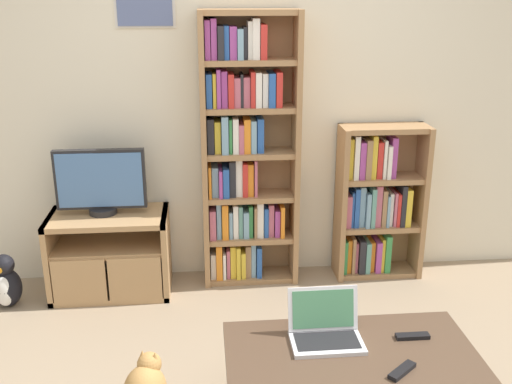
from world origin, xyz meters
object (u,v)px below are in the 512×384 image
Objects in this scene: penguin_figurine at (5,283)px; tv_stand at (110,254)px; bookshelf_short at (375,203)px; coffee_table at (350,358)px; bookshelf_tall at (244,154)px; remote_near_laptop at (412,336)px; television at (101,182)px; laptop at (325,328)px; remote_far_from_laptop at (402,371)px.

tv_stand is at bearing 12.27° from penguin_figurine.
bookshelf_short reaches higher than coffee_table.
bookshelf_tall is 11.46× the size of remote_near_laptop.
television is 0.50× the size of coffee_table.
coffee_table is 3.42× the size of laptop.
penguin_figurine is at bearing 147.44° from laptop.
penguin_figurine is (-0.62, -0.18, -0.61)m from television.
tv_stand is at bearing 132.05° from laptop.
remote_far_from_laptop reaches higher than penguin_figurine.
remote_near_laptop is at bearing -4.29° from laptop.
tv_stand is at bearing -172.09° from bookshelf_tall.
television reaches higher than tv_stand.
television is 2.00m from coffee_table.
penguin_figurine is at bearing 146.90° from coffee_table.
television is at bearing 131.80° from laptop.
bookshelf_short is 1.76m from remote_far_from_laptop.
tv_stand is at bearing -56.54° from television.
laptop is (-0.10, 0.10, 0.10)m from coffee_table.
tv_stand is 0.68m from penguin_figurine.
bookshelf_tall reaches higher than remote_far_from_laptop.
bookshelf_tall is 5.47× the size of laptop.
bookshelf_tall is 1.52m from laptop.
laptop reaches higher than coffee_table.
television is at bearing -174.89° from bookshelf_tall.
bookshelf_short is 7.19× the size of remote_far_from_laptop.
remote_far_from_laptop reaches higher than coffee_table.
bookshelf_short is at bearing -0.00° from bookshelf_tall.
bookshelf_short is 2.52m from penguin_figurine.
television is 3.83× the size of remote_far_from_laptop.
laptop is 2.19m from penguin_figurine.
remote_near_laptop is 1.06× the size of remote_far_from_laptop.
remote_near_laptop is at bearing -40.10° from television.
bookshelf_short reaches higher than penguin_figurine.
remote_far_from_laptop is at bearing -45.41° from coffee_table.
remote_far_from_laptop is (-0.13, -0.26, 0.00)m from remote_near_laptop.
laptop is (-0.64, -1.43, -0.08)m from bookshelf_short.
television is at bearing 2.60° from remote_far_from_laptop.
tv_stand is at bearing -176.04° from bookshelf_short.
bookshelf_short is 1.48m from remote_near_laptop.
remote_far_from_laptop is (0.56, -1.71, -0.51)m from bookshelf_tall.
coffee_table is (1.31, -1.45, -0.42)m from television.
bookshelf_short is (1.85, 0.08, -0.24)m from television.
tv_stand is 0.42× the size of bookshelf_tall.
penguin_figurine is (-2.12, 1.45, -0.24)m from remote_far_from_laptop.
penguin_figurine is at bearing -167.73° from tv_stand.
bookshelf_tall is 1.60× the size of coffee_table.
bookshelf_tall is at bearing 7.91° from tv_stand.
bookshelf_short is at bearing 3.96° from tv_stand.
tv_stand is at bearing 2.81° from remote_far_from_laptop.
bookshelf_tall is at bearing 100.61° from laptop.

